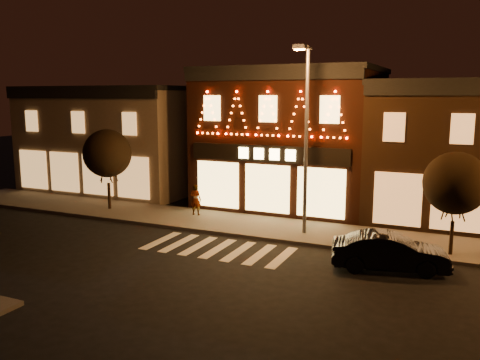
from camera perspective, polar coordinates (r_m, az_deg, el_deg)
The scene contains 10 objects.
ground at distance 19.12m, azimuth -8.02°, elevation -11.03°, with size 120.00×120.00×0.00m, color black.
sidewalk_far at distance 25.19m, azimuth 5.73°, elevation -5.69°, with size 44.00×4.00×0.15m, color #47423D.
building_left at distance 36.98m, azimuth -13.64°, elevation 4.64°, with size 12.20×8.28×7.30m.
building_pulp at distance 30.71m, azimuth 5.90°, elevation 4.83°, with size 10.20×8.34×8.30m.
building_right_a at distance 29.19m, azimuth 23.89°, elevation 3.01°, with size 9.20×8.28×7.50m.
streetlamp_mid at distance 23.42m, azimuth 7.44°, elevation 6.06°, with size 0.57×2.01×8.75m.
tree_left at distance 29.85m, azimuth -14.87°, elevation 2.94°, with size 2.78×2.78×4.64m.
tree_right at distance 22.25m, azimuth 23.32°, elevation -0.34°, with size 2.58×2.58×4.31m.
dark_sedan at distance 20.38m, azimuth 16.67°, elevation -7.88°, with size 1.54×4.41×1.45m, color black.
pedestrian at distance 27.78m, azimuth -5.06°, elevation -2.25°, with size 0.63×0.41×1.72m, color gray.
Camera 1 is at (9.69, -15.05, 6.73)m, focal length 37.47 mm.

